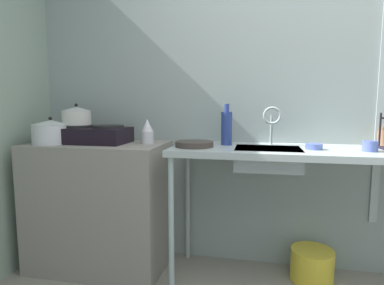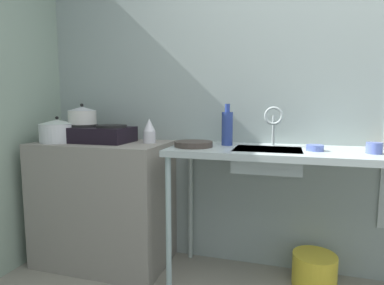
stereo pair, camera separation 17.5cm
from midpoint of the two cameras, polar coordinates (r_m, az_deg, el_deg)
name	(u,v)px [view 2 (the right image)]	position (r m, az deg, el deg)	size (l,w,h in m)	color
wall_back	(338,95)	(2.42, 26.72, 7.66)	(5.19, 0.10, 2.52)	#8C9996
counter_concrete	(104,203)	(2.49, -13.59, -10.51)	(0.96, 0.56, 0.92)	gray
counter_sink	(306,161)	(2.09, 22.23, -3.14)	(1.71, 0.56, 0.92)	#A4B1B1
stove	(97,134)	(2.41, -14.75, 1.53)	(0.51, 0.31, 0.13)	black
pot_on_left_burner	(82,115)	(2.47, -17.27, 4.67)	(0.21, 0.21, 0.15)	silver
pot_beside_stove	(58,131)	(2.47, -21.23, 1.95)	(0.26, 0.26, 0.19)	silver
percolator	(149,131)	(2.28, -5.52, 2.05)	(0.09, 0.09, 0.18)	silver
sink_basin	(267,160)	(2.06, 15.81, -2.99)	(0.41, 0.31, 0.13)	#A4B1B1
faucet	(274,119)	(2.18, 16.75, 4.02)	(0.12, 0.07, 0.26)	#A4B1B1
frying_pan	(194,144)	(2.07, 2.71, -0.30)	(0.25, 0.25, 0.04)	#3C332E
cup_by_rack	(374,148)	(2.10, 32.11, -0.87)	(0.09, 0.09, 0.06)	#5161AF
small_bowl_on_drainboard	(315,148)	(2.06, 23.60, -0.90)	(0.10, 0.10, 0.04)	#5366B8
bottle_by_sink	(227,128)	(2.16, 8.69, 2.63)	(0.08, 0.08, 0.28)	navy
bucket_on_floor	(314,270)	(2.42, 23.28, -20.41)	(0.28, 0.28, 0.22)	yellow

